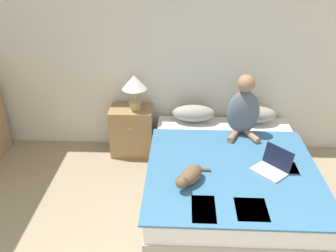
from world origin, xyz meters
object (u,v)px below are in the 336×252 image
object	(u,v)px
bed	(229,177)
person_sitting	(243,109)
nightstand	(132,131)
table_lamp	(134,85)
pillow_near	(194,113)
cat_tabby	(190,176)
laptop_open	(272,167)
pillow_far	(254,114)

from	to	relation	value
bed	person_sitting	bearing A→B (deg)	72.24
nightstand	table_lamp	bearing A→B (deg)	1.99
pillow_near	table_lamp	size ratio (longest dim) A/B	1.23
pillow_near	cat_tabby	xyz separation A→B (m)	(-0.06, -1.30, -0.02)
cat_tabby	nightstand	xyz separation A→B (m)	(-0.73, 1.27, -0.24)
pillow_near	laptop_open	size ratio (longest dim) A/B	1.31
person_sitting	table_lamp	distance (m)	1.33
pillow_near	pillow_far	size ratio (longest dim) A/B	1.00
bed	pillow_far	distance (m)	1.01
cat_tabby	person_sitting	bearing A→B (deg)	178.73
bed	laptop_open	size ratio (longest dim) A/B	4.96
pillow_near	laptop_open	xyz separation A→B (m)	(0.76, -1.06, -0.06)
person_sitting	cat_tabby	bearing A→B (deg)	-121.81
pillow_far	bed	bearing A→B (deg)	-113.61
cat_tabby	laptop_open	distance (m)	0.86
pillow_far	person_sitting	distance (m)	0.41
pillow_near	laptop_open	bearing A→B (deg)	-54.31
cat_tabby	nightstand	world-z (taller)	cat_tabby
person_sitting	pillow_far	bearing A→B (deg)	56.57
nightstand	table_lamp	distance (m)	0.64
bed	table_lamp	world-z (taller)	table_lamp
pillow_far	person_sitting	size ratio (longest dim) A/B	0.74
person_sitting	pillow_near	bearing A→B (deg)	152.06
bed	pillow_far	bearing A→B (deg)	66.39
pillow_near	table_lamp	world-z (taller)	table_lamp
pillow_near	nightstand	world-z (taller)	pillow_near
pillow_near	laptop_open	world-z (taller)	laptop_open
laptop_open	nightstand	size ratio (longest dim) A/B	0.64
nightstand	laptop_open	bearing A→B (deg)	-33.73
pillow_far	laptop_open	distance (m)	1.06
bed	pillow_near	size ratio (longest dim) A/B	3.79
pillow_far	person_sitting	bearing A→B (deg)	-123.43
bed	nightstand	xyz separation A→B (m)	(-1.17, 0.84, 0.08)
bed	table_lamp	distance (m)	1.57
person_sitting	laptop_open	distance (m)	0.83
pillow_near	table_lamp	distance (m)	0.82
bed	cat_tabby	distance (m)	0.70
pillow_near	nightstand	distance (m)	0.83
bed	cat_tabby	world-z (taller)	cat_tabby
bed	laptop_open	world-z (taller)	laptop_open
laptop_open	nightstand	world-z (taller)	laptop_open
pillow_far	table_lamp	bearing A→B (deg)	-179.08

